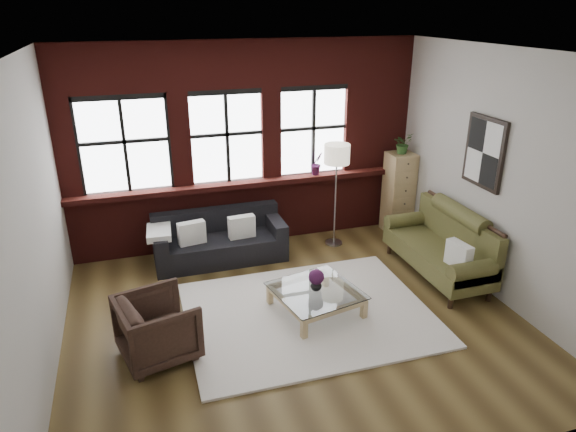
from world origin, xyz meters
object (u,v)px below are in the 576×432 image
object	(u,v)px
vintage_settee	(438,243)
drawer_chest	(398,193)
floor_lamp	(336,191)
armchair	(158,328)
vase	(316,285)
dark_sofa	(220,238)
coffee_table	(316,301)

from	to	relation	value
vintage_settee	drawer_chest	xyz separation A→B (m)	(0.23, 1.61, 0.18)
vintage_settee	floor_lamp	size ratio (longest dim) A/B	1.05
floor_lamp	armchair	bearing A→B (deg)	-144.40
vintage_settee	vase	bearing A→B (deg)	-168.80
armchair	floor_lamp	world-z (taller)	floor_lamp
dark_sofa	vase	bearing A→B (deg)	-64.04
vintage_settee	vase	xyz separation A→B (m)	(-2.00, -0.39, -0.11)
coffee_table	vase	world-z (taller)	vase
vase	floor_lamp	bearing A→B (deg)	61.39
vintage_settee	armchair	distance (m)	4.03
armchair	vase	distance (m)	1.99
drawer_chest	floor_lamp	distance (m)	1.27
vintage_settee	floor_lamp	xyz separation A→B (m)	(-1.00, 1.42, 0.40)
armchair	vase	bearing A→B (deg)	-95.37
dark_sofa	drawer_chest	distance (m)	3.14
coffee_table	vase	bearing A→B (deg)	90.00
floor_lamp	vintage_settee	bearing A→B (deg)	-54.80
vintage_settee	armchair	size ratio (longest dim) A/B	2.39
vintage_settee	drawer_chest	bearing A→B (deg)	81.85
coffee_table	drawer_chest	xyz separation A→B (m)	(2.23, 2.00, 0.53)
vintage_settee	vase	distance (m)	2.04
vintage_settee	floor_lamp	distance (m)	1.79
vase	drawer_chest	xyz separation A→B (m)	(2.23, 2.00, 0.29)
dark_sofa	floor_lamp	xyz separation A→B (m)	(1.88, -0.01, 0.56)
armchair	floor_lamp	bearing A→B (deg)	-68.47
drawer_chest	floor_lamp	bearing A→B (deg)	-171.56
coffee_table	floor_lamp	bearing A→B (deg)	61.39
armchair	drawer_chest	size ratio (longest dim) A/B	0.58
vintage_settee	dark_sofa	bearing A→B (deg)	153.59
drawer_chest	vintage_settee	bearing A→B (deg)	-98.15
armchair	drawer_chest	distance (m)	4.79
coffee_table	dark_sofa	bearing A→B (deg)	115.96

